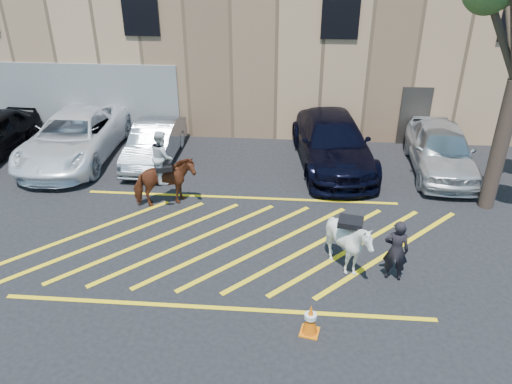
# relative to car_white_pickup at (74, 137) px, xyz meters

# --- Properties ---
(ground) EXTENTS (90.00, 90.00, 0.00)m
(ground) POSITION_rel_car_white_pickup_xyz_m (6.14, -4.67, -0.80)
(ground) COLOR black
(ground) RESTS_ON ground
(car_white_pickup) EXTENTS (2.73, 5.80, 1.60)m
(car_white_pickup) POSITION_rel_car_white_pickup_xyz_m (0.00, 0.00, 0.00)
(car_white_pickup) COLOR white
(car_white_pickup) RESTS_ON ground
(car_silver_sedan) EXTENTS (1.44, 4.05, 1.33)m
(car_silver_sedan) POSITION_rel_car_white_pickup_xyz_m (2.86, 0.01, -0.14)
(car_silver_sedan) COLOR gray
(car_silver_sedan) RESTS_ON ground
(car_blue_suv) EXTENTS (3.07, 5.96, 1.65)m
(car_blue_suv) POSITION_rel_car_white_pickup_xyz_m (9.02, 0.26, 0.02)
(car_blue_suv) COLOR black
(car_blue_suv) RESTS_ON ground
(car_white_suv) EXTENTS (2.08, 4.75, 1.59)m
(car_white_suv) POSITION_rel_car_white_pickup_xyz_m (12.60, -0.04, -0.01)
(car_white_suv) COLOR silver
(car_white_suv) RESTS_ON ground
(handler) EXTENTS (0.62, 0.46, 1.56)m
(handler) POSITION_rel_car_white_pickup_xyz_m (10.15, -6.07, -0.02)
(handler) COLOR black
(handler) RESTS_ON ground
(warehouse) EXTENTS (32.42, 10.20, 7.30)m
(warehouse) POSITION_rel_car_white_pickup_xyz_m (6.12, 7.33, 2.85)
(warehouse) COLOR tan
(warehouse) RESTS_ON ground
(hatching_zone) EXTENTS (12.60, 5.12, 0.01)m
(hatching_zone) POSITION_rel_car_white_pickup_xyz_m (6.14, -4.97, -0.80)
(hatching_zone) COLOR yellow
(hatching_zone) RESTS_ON ground
(mounted_bay) EXTENTS (1.95, 1.41, 2.35)m
(mounted_bay) POSITION_rel_car_white_pickup_xyz_m (3.98, -3.09, 0.15)
(mounted_bay) COLOR brown
(mounted_bay) RESTS_ON ground
(saddled_white) EXTENTS (1.49, 1.60, 1.52)m
(saddled_white) POSITION_rel_car_white_pickup_xyz_m (9.07, -5.85, -0.03)
(saddled_white) COLOR white
(saddled_white) RESTS_ON ground
(traffic_cone) EXTENTS (0.45, 0.45, 0.73)m
(traffic_cone) POSITION_rel_car_white_pickup_xyz_m (8.17, -8.05, -0.44)
(traffic_cone) COLOR orange
(traffic_cone) RESTS_ON ground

